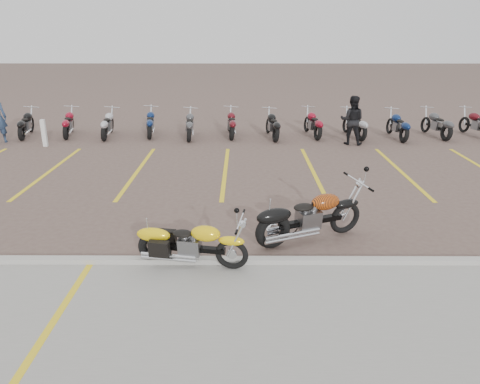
# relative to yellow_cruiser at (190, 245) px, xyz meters

# --- Properties ---
(ground) EXTENTS (100.00, 100.00, 0.00)m
(ground) POSITION_rel_yellow_cruiser_xyz_m (0.43, 2.07, -0.43)
(ground) COLOR brown
(ground) RESTS_ON ground
(concrete_apron) EXTENTS (60.00, 5.00, 0.01)m
(concrete_apron) POSITION_rel_yellow_cruiser_xyz_m (0.43, -2.43, -0.42)
(concrete_apron) COLOR #9E9B93
(concrete_apron) RESTS_ON ground
(curb) EXTENTS (60.00, 0.18, 0.12)m
(curb) POSITION_rel_yellow_cruiser_xyz_m (0.43, 0.07, -0.37)
(curb) COLOR #ADAAA3
(curb) RESTS_ON ground
(parking_stripes) EXTENTS (38.00, 5.50, 0.01)m
(parking_stripes) POSITION_rel_yellow_cruiser_xyz_m (0.43, 6.07, -0.42)
(parking_stripes) COLOR yellow
(parking_stripes) RESTS_ON ground
(apron_stripe) EXTENTS (0.12, 5.00, 0.00)m
(apron_stripe) POSITION_rel_yellow_cruiser_xyz_m (-1.87, -2.43, -0.41)
(apron_stripe) COLOR yellow
(apron_stripe) RESTS_ON concrete_apron
(yellow_cruiser) EXTENTS (2.07, 0.50, 0.86)m
(yellow_cruiser) POSITION_rel_yellow_cruiser_xyz_m (0.00, 0.00, 0.00)
(yellow_cruiser) COLOR black
(yellow_cruiser) RESTS_ON ground
(flame_cruiser) EXTENTS (2.30, 1.10, 1.00)m
(flame_cruiser) POSITION_rel_yellow_cruiser_xyz_m (2.27, 1.08, 0.07)
(flame_cruiser) COLOR black
(flame_cruiser) RESTS_ON ground
(person_b) EXTENTS (1.05, 0.92, 1.82)m
(person_b) POSITION_rel_yellow_cruiser_xyz_m (5.05, 9.62, 0.48)
(person_b) COLOR black
(person_b) RESTS_ON ground
(bollard) EXTENTS (0.16, 0.16, 1.00)m
(bollard) POSITION_rel_yellow_cruiser_xyz_m (-6.37, 9.22, 0.07)
(bollard) COLOR silver
(bollard) RESTS_ON ground
(bg_bike_row) EXTENTS (19.01, 2.06, 1.10)m
(bg_bike_row) POSITION_rel_yellow_cruiser_xyz_m (1.29, 10.83, 0.12)
(bg_bike_row) COLOR black
(bg_bike_row) RESTS_ON ground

